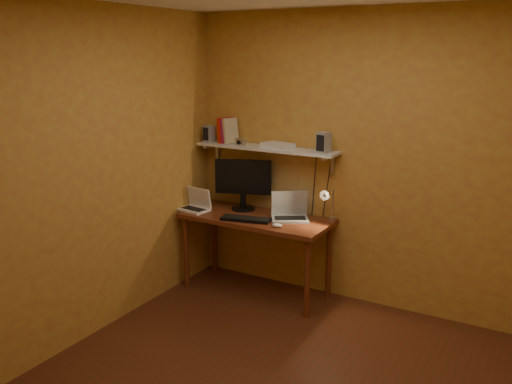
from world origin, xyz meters
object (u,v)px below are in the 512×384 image
Objects in this scene: wall_shelf at (266,148)px; laptop at (290,212)px; desk at (256,225)px; desk_lamp at (328,201)px; speaker_right at (324,142)px; router at (278,145)px; speaker_left at (209,133)px; mouse at (277,225)px; keyboard at (246,219)px; monitor at (243,182)px; netbook at (196,204)px; shelf_camera at (240,142)px.

laptop is (0.30, -0.10, -0.54)m from wall_shelf.
desk is 0.73m from desk_lamp.
desk is at bearing 165.75° from laptop.
router is (-0.46, 0.02, -0.07)m from speaker_right.
speaker_left reaches higher than router.
speaker_right is at bearing 37.93° from mouse.
speaker_left is at bearing -179.40° from router.
wall_shelf is 0.69m from keyboard.
monitor is 1.89× the size of router.
wall_shelf is 3.12× the size of keyboard.
mouse is 0.32× the size of router.
netbook is at bearing -157.77° from router.
shelf_camera is at bearing 134.26° from mouse.
mouse reaches higher than keyboard.
netbook is 3.41× the size of mouse.
speaker_left is 0.89× the size of speaker_right.
keyboard reaches higher than desk.
desk_lamp is (0.66, -0.07, -0.40)m from wall_shelf.
speaker_right reaches higher than speaker_left.
speaker_right is (0.58, 0.18, 0.80)m from desk.
speaker_right is (0.28, 0.09, 0.65)m from laptop.
wall_shelf is 0.12m from router.
desk is 0.72m from wall_shelf.
wall_shelf is at bearing 90.00° from desk.
monitor is (-0.22, 0.14, 0.36)m from desk.
shelf_camera reaches higher than mouse.
router reaches higher than netbook.
netbook is at bearing -167.69° from monitor.
keyboard is at bearing -96.92° from desk.
desk is 3.73× the size of desk_lamp.
monitor is at bearing -165.23° from speaker_right.
netbook is at bearing 158.15° from mouse.
shelf_camera reaches higher than netbook.
monitor is 0.91m from speaker_right.
netbook reaches higher than keyboard.
keyboard is 1.63× the size of router.
shelf_camera reaches higher than keyboard.
speaker_left reaches higher than monitor.
laptop is 3.58× the size of shelf_camera.
netbook is 1.90× the size of speaker_left.
netbook is (-0.61, -0.30, -0.55)m from wall_shelf.
speaker_left reaches higher than wall_shelf.
mouse is (0.32, -0.38, -0.59)m from wall_shelf.
desk is 2.69× the size of monitor.
wall_shelf is 3.73× the size of desk_lamp.
speaker_left is at bearing 103.68° from netbook.
keyboard is (0.59, -0.05, -0.05)m from netbook.
speaker_right reaches higher than desk.
router is (0.37, 0.07, -0.01)m from shelf_camera.
speaker_right is at bearing -2.09° from router.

